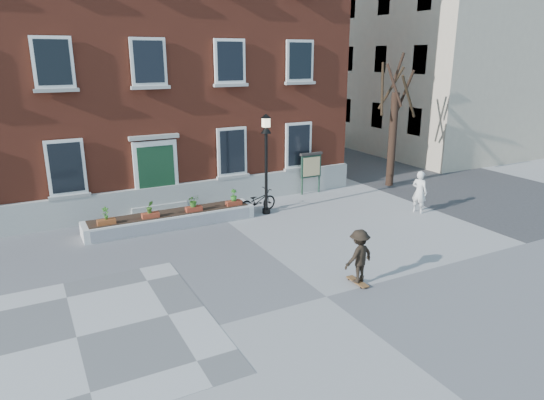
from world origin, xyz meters
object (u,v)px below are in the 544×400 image
bicycle (258,201)px  lamp_post (266,150)px  skateboarder (359,256)px  notice_board (311,166)px  bystander (419,192)px  parked_car (318,140)px

bicycle → lamp_post: size_ratio=0.45×
bicycle → skateboarder: (-0.35, -6.97, 0.36)m
lamp_post → skateboarder: size_ratio=2.50×
lamp_post → notice_board: (3.11, 1.66, -1.28)m
notice_board → lamp_post: bearing=-151.9°
bystander → lamp_post: lamp_post is taller
bicycle → notice_board: 3.70m
parked_car → bystander: bystander is taller
bicycle → lamp_post: lamp_post is taller
lamp_post → notice_board: 3.75m
bystander → bicycle: bearing=42.7°
parked_car → skateboarder: skateboarder is taller
bystander → notice_board: (-2.31, 4.37, 0.41)m
parked_car → skateboarder: 19.66m
bicycle → bystander: size_ratio=1.03×
bicycle → bystander: bystander is taller
parked_car → lamp_post: lamp_post is taller
parked_car → notice_board: 10.65m
parked_car → skateboarder: bearing=-112.1°
bicycle → skateboarder: size_ratio=1.11×
parked_car → notice_board: bearing=-117.1°
notice_board → skateboarder: 9.12m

